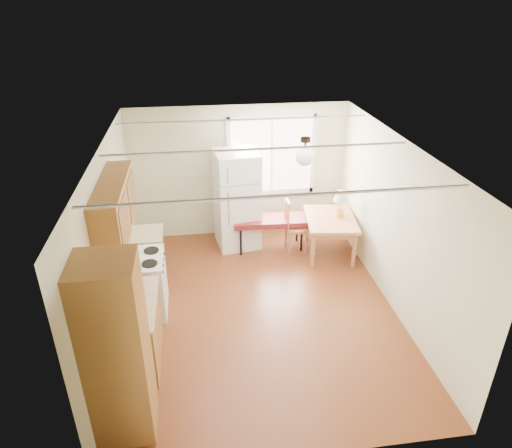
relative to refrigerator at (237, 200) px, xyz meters
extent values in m
cube|color=#512210|center=(0.10, -2.03, -0.90)|extent=(4.60, 5.60, 0.12)
cube|color=white|center=(0.10, -2.03, 1.60)|extent=(4.60, 5.60, 0.12)
cube|color=beige|center=(0.10, 0.47, 0.35)|extent=(4.60, 0.10, 2.50)
cube|color=beige|center=(0.10, -4.53, 0.35)|extent=(4.60, 0.10, 2.50)
cube|color=beige|center=(-1.90, -2.03, 0.35)|extent=(0.10, 5.60, 2.50)
cube|color=beige|center=(2.10, -2.03, 0.35)|extent=(0.10, 5.60, 2.50)
cube|color=brown|center=(-1.60, -3.88, 0.15)|extent=(0.60, 0.60, 2.10)
cube|color=brown|center=(-1.60, -2.88, -0.47)|extent=(0.60, 1.10, 0.86)
cube|color=tan|center=(-1.59, -2.88, -0.02)|extent=(0.62, 1.14, 0.04)
cube|color=white|center=(-1.57, -1.83, -0.45)|extent=(0.65, 0.76, 0.90)
cube|color=brown|center=(-1.60, -1.08, -0.47)|extent=(0.60, 0.60, 0.86)
cube|color=brown|center=(-1.73, -2.18, 0.95)|extent=(0.33, 1.60, 0.70)
cube|color=white|center=(0.70, 0.45, 0.65)|extent=(1.50, 0.02, 1.35)
cylinder|color=black|center=(0.80, -1.63, 1.56)|extent=(0.14, 0.14, 0.06)
cylinder|color=black|center=(0.80, -1.63, 1.46)|extent=(0.03, 0.03, 0.16)
sphere|color=white|center=(0.80, -1.63, 1.32)|extent=(0.26, 0.26, 0.26)
cube|color=white|center=(0.00, 0.00, 0.00)|extent=(0.83, 0.83, 1.80)
cube|color=gray|center=(0.00, -0.37, 0.42)|extent=(0.74, 0.02, 0.02)
cube|color=gray|center=(-0.18, -0.38, 0.18)|extent=(0.03, 0.03, 1.08)
cube|color=maroon|center=(0.57, -0.25, -0.34)|extent=(1.34, 0.55, 0.10)
cylinder|color=black|center=(0.02, -0.43, -0.64)|extent=(0.04, 0.04, 0.51)
cylinder|color=black|center=(1.12, -0.43, -0.64)|extent=(0.04, 0.04, 0.51)
cylinder|color=black|center=(0.02, -0.06, -0.64)|extent=(0.04, 0.04, 0.51)
cylinder|color=black|center=(1.12, -0.06, -0.64)|extent=(0.04, 0.04, 0.51)
cube|color=#B86C46|center=(1.60, -0.57, -0.23)|extent=(0.98, 1.22, 0.06)
cube|color=#B86C46|center=(1.60, -0.57, -0.31)|extent=(0.87, 1.11, 0.10)
cylinder|color=#B86C46|center=(1.19, -1.01, -0.58)|extent=(0.07, 0.07, 0.64)
cylinder|color=#B86C46|center=(1.89, -1.10, -0.58)|extent=(0.07, 0.07, 0.64)
cylinder|color=#B86C46|center=(1.31, -0.04, -0.58)|extent=(0.07, 0.07, 0.64)
cylinder|color=#B86C46|center=(2.01, -0.13, -0.58)|extent=(0.07, 0.07, 0.64)
cylinder|color=#B86C46|center=(1.03, -0.38, -0.44)|extent=(0.45, 0.45, 0.05)
cylinder|color=#B86C46|center=(0.88, -0.54, -0.67)|extent=(0.04, 0.04, 0.46)
cylinder|color=#B86C46|center=(1.18, -0.53, -0.67)|extent=(0.04, 0.04, 0.46)
cylinder|color=#B86C46|center=(0.87, -0.23, -0.67)|extent=(0.04, 0.04, 0.46)
cylinder|color=#B86C46|center=(1.18, -0.23, -0.67)|extent=(0.04, 0.04, 0.46)
cylinder|color=gold|center=(1.77, -0.54, -0.14)|extent=(0.13, 0.13, 0.11)
cylinder|color=gold|center=(1.77, -0.54, 0.01)|extent=(0.02, 0.02, 0.19)
cone|color=silver|center=(1.77, -0.54, 0.20)|extent=(0.28, 0.28, 0.19)
cube|color=black|center=(-1.62, -2.75, 0.04)|extent=(0.24, 0.27, 0.08)
cube|color=black|center=(-1.62, -2.84, 0.22)|extent=(0.19, 0.11, 0.28)
cylinder|color=black|center=(-1.62, -2.70, 0.14)|extent=(0.14, 0.14, 0.12)
cylinder|color=red|center=(-1.72, -2.47, 0.09)|extent=(0.12, 0.12, 0.17)
sphere|color=red|center=(-1.72, -2.47, 0.20)|extent=(0.06, 0.06, 0.06)
camera|label=1|loc=(-0.71, -7.51, 3.35)|focal=32.00mm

